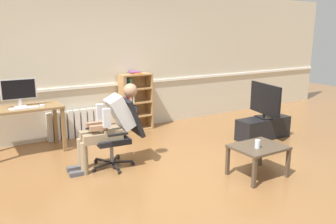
{
  "coord_description": "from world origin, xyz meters",
  "views": [
    {
      "loc": [
        -2.58,
        -3.54,
        1.91
      ],
      "look_at": [
        0.15,
        0.85,
        0.7
      ],
      "focal_mm": 36.65,
      "sensor_mm": 36.0,
      "label": 1
    }
  ],
  "objects_px": {
    "imac_monitor": "(19,90)",
    "tv_screen": "(265,100)",
    "drinking_glass": "(257,144)",
    "keyboard": "(24,108)",
    "bookshelf": "(133,102)",
    "computer_mouse": "(42,105)",
    "person_seated": "(109,124)",
    "computer_desk": "(24,114)",
    "coffee_table": "(258,150)",
    "radiator": "(74,124)",
    "tv_stand": "(263,128)",
    "office_chair": "(121,131)"
  },
  "relations": [
    {
      "from": "bookshelf",
      "to": "keyboard",
      "type": "bearing_deg",
      "value": -168.32
    },
    {
      "from": "drinking_glass",
      "to": "tv_screen",
      "type": "bearing_deg",
      "value": 40.28
    },
    {
      "from": "imac_monitor",
      "to": "office_chair",
      "type": "relative_size",
      "value": 0.54
    },
    {
      "from": "person_seated",
      "to": "tv_stand",
      "type": "height_order",
      "value": "person_seated"
    },
    {
      "from": "computer_mouse",
      "to": "coffee_table",
      "type": "height_order",
      "value": "computer_mouse"
    },
    {
      "from": "bookshelf",
      "to": "radiator",
      "type": "xyz_separation_m",
      "value": [
        -1.17,
        0.1,
        -0.31
      ]
    },
    {
      "from": "keyboard",
      "to": "drinking_glass",
      "type": "bearing_deg",
      "value": -46.53
    },
    {
      "from": "computer_desk",
      "to": "office_chair",
      "type": "distance_m",
      "value": 1.7
    },
    {
      "from": "keyboard",
      "to": "office_chair",
      "type": "bearing_deg",
      "value": -46.99
    },
    {
      "from": "imac_monitor",
      "to": "tv_screen",
      "type": "bearing_deg",
      "value": -21.91
    },
    {
      "from": "drinking_glass",
      "to": "bookshelf",
      "type": "bearing_deg",
      "value": 96.5
    },
    {
      "from": "office_chair",
      "to": "person_seated",
      "type": "height_order",
      "value": "person_seated"
    },
    {
      "from": "keyboard",
      "to": "tv_stand",
      "type": "xyz_separation_m",
      "value": [
        3.84,
        -1.34,
        -0.57
      ]
    },
    {
      "from": "keyboard",
      "to": "tv_screen",
      "type": "bearing_deg",
      "value": -19.17
    },
    {
      "from": "computer_mouse",
      "to": "computer_desk",
      "type": "bearing_deg",
      "value": 155.32
    },
    {
      "from": "office_chair",
      "to": "computer_desk",
      "type": "bearing_deg",
      "value": -135.16
    },
    {
      "from": "imac_monitor",
      "to": "bookshelf",
      "type": "distance_m",
      "value": 2.15
    },
    {
      "from": "computer_desk",
      "to": "coffee_table",
      "type": "height_order",
      "value": "computer_desk"
    },
    {
      "from": "tv_screen",
      "to": "drinking_glass",
      "type": "xyz_separation_m",
      "value": [
        -1.43,
        -1.21,
        -0.23
      ]
    },
    {
      "from": "imac_monitor",
      "to": "tv_screen",
      "type": "height_order",
      "value": "imac_monitor"
    },
    {
      "from": "keyboard",
      "to": "bookshelf",
      "type": "bearing_deg",
      "value": 11.68
    },
    {
      "from": "person_seated",
      "to": "drinking_glass",
      "type": "distance_m",
      "value": 2.05
    },
    {
      "from": "imac_monitor",
      "to": "coffee_table",
      "type": "distance_m",
      "value": 3.75
    },
    {
      "from": "radiator",
      "to": "computer_desk",
      "type": "bearing_deg",
      "value": -156.46
    },
    {
      "from": "office_chair",
      "to": "person_seated",
      "type": "bearing_deg",
      "value": -90.0
    },
    {
      "from": "computer_mouse",
      "to": "person_seated",
      "type": "bearing_deg",
      "value": -60.92
    },
    {
      "from": "imac_monitor",
      "to": "tv_screen",
      "type": "xyz_separation_m",
      "value": [
        3.86,
        -1.55,
        -0.3
      ]
    },
    {
      "from": "keyboard",
      "to": "computer_mouse",
      "type": "distance_m",
      "value": 0.27
    },
    {
      "from": "keyboard",
      "to": "tv_screen",
      "type": "xyz_separation_m",
      "value": [
        3.84,
        -1.34,
        -0.05
      ]
    },
    {
      "from": "bookshelf",
      "to": "coffee_table",
      "type": "relative_size",
      "value": 1.7
    },
    {
      "from": "computer_desk",
      "to": "drinking_glass",
      "type": "relative_size",
      "value": 10.56
    },
    {
      "from": "imac_monitor",
      "to": "computer_desk",
      "type": "bearing_deg",
      "value": -67.29
    },
    {
      "from": "radiator",
      "to": "tv_stand",
      "type": "bearing_deg",
      "value": -32.46
    },
    {
      "from": "office_chair",
      "to": "coffee_table",
      "type": "distance_m",
      "value": 1.94
    },
    {
      "from": "tv_screen",
      "to": "coffee_table",
      "type": "bearing_deg",
      "value": 144.97
    },
    {
      "from": "keyboard",
      "to": "imac_monitor",
      "type": "bearing_deg",
      "value": 95.24
    },
    {
      "from": "keyboard",
      "to": "coffee_table",
      "type": "relative_size",
      "value": 0.63
    },
    {
      "from": "person_seated",
      "to": "keyboard",
      "type": "bearing_deg",
      "value": -135.87
    },
    {
      "from": "computer_desk",
      "to": "tv_screen",
      "type": "height_order",
      "value": "tv_screen"
    },
    {
      "from": "computer_desk",
      "to": "keyboard",
      "type": "height_order",
      "value": "keyboard"
    },
    {
      "from": "imac_monitor",
      "to": "person_seated",
      "type": "bearing_deg",
      "value": -55.38
    },
    {
      "from": "computer_mouse",
      "to": "office_chair",
      "type": "distance_m",
      "value": 1.46
    },
    {
      "from": "tv_stand",
      "to": "drinking_glass",
      "type": "xyz_separation_m",
      "value": [
        -1.43,
        -1.21,
        0.29
      ]
    },
    {
      "from": "radiator",
      "to": "office_chair",
      "type": "bearing_deg",
      "value": -83.9
    },
    {
      "from": "tv_stand",
      "to": "bookshelf",
      "type": "bearing_deg",
      "value": 135.02
    },
    {
      "from": "computer_mouse",
      "to": "person_seated",
      "type": "relative_size",
      "value": 0.08
    },
    {
      "from": "computer_desk",
      "to": "keyboard",
      "type": "relative_size",
      "value": 2.68
    },
    {
      "from": "tv_stand",
      "to": "computer_mouse",
      "type": "bearing_deg",
      "value": 159.19
    },
    {
      "from": "computer_mouse",
      "to": "drinking_glass",
      "type": "distance_m",
      "value": 3.35
    },
    {
      "from": "imac_monitor",
      "to": "bookshelf",
      "type": "relative_size",
      "value": 0.46
    }
  ]
}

